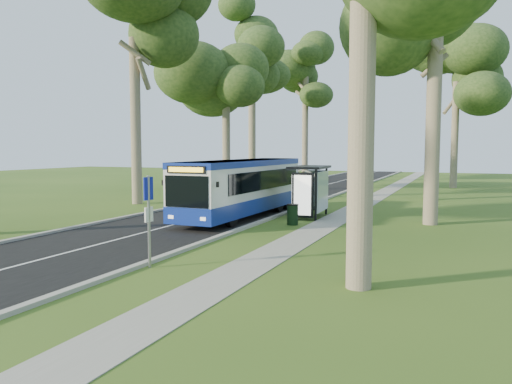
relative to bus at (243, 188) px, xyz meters
The scene contains 18 objects.
ground 5.55m from the bus, 71.14° to the right, with size 120.00×120.00×0.00m, color #34531A.
road 5.48m from the bus, 109.72° to the left, with size 7.00×100.00×0.02m, color black.
kerb_east 5.45m from the bus, 70.81° to the left, with size 0.25×100.00×0.12m, color #9E9B93.
kerb_west 7.38m from the bus, 136.80° to the left, with size 0.25×100.00×0.12m, color #9E9B93.
centre_line 5.47m from the bus, 109.72° to the left, with size 0.12×100.00×0.01m, color white.
footpath 7.01m from the bus, 46.36° to the left, with size 1.50×100.00×0.02m, color gray.
bus is the anchor object (origin of this frame).
bus_stop_sign 11.44m from the bus, 79.82° to the right, with size 0.10×0.39×2.76m.
bus_shelter 3.50m from the bus, 14.13° to the left, with size 1.84×3.17×2.65m.
litter_bin 3.84m from the bus, 26.64° to the right, with size 0.56×0.56×0.97m.
car_white 16.64m from the bus, 113.47° to the left, with size 1.64×4.07×1.39m, color silver.
car_silver 30.86m from the bus, 103.95° to the left, with size 1.59×4.57×1.51m, color #9FA1A7.
tree_west_b 13.00m from the bus, 161.40° to the left, with size 5.20×5.20×14.38m.
tree_west_c 17.08m from the bus, 119.32° to the left, with size 5.20×5.20×13.43m.
tree_west_d 27.42m from the bus, 112.00° to the left, with size 5.20×5.20×18.02m.
tree_west_e 35.32m from the bus, 101.62° to the left, with size 5.20×5.20×16.61m.
tree_east_c 18.70m from the bus, 56.65° to the left, with size 5.20×5.20×16.20m.
tree_east_d 27.99m from the bus, 68.71° to the left, with size 5.20×5.20×13.02m.
Camera 1 is at (8.90, -18.52, 3.55)m, focal length 35.00 mm.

